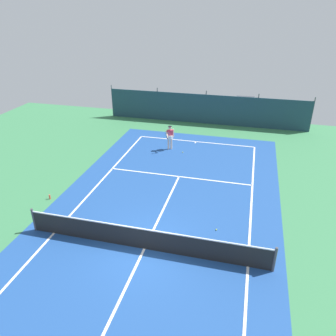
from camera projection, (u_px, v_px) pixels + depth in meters
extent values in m
plane|color=#387A4C|center=(145.00, 249.00, 13.41)|extent=(36.00, 36.00, 0.00)
cube|color=#1E478C|center=(145.00, 249.00, 13.40)|extent=(11.02, 26.60, 0.01)
cube|color=white|center=(196.00, 142.00, 23.71)|extent=(8.22, 0.10, 0.01)
cube|color=white|center=(54.00, 233.00, 14.31)|extent=(0.10, 23.80, 0.01)
cube|color=white|center=(248.00, 266.00, 12.49)|extent=(0.10, 23.80, 0.01)
cube|color=white|center=(179.00, 177.00, 18.94)|extent=(8.22, 0.10, 0.01)
cube|color=white|center=(145.00, 249.00, 13.40)|extent=(0.10, 12.80, 0.01)
cube|color=white|center=(195.00, 142.00, 23.58)|extent=(0.10, 0.30, 0.01)
cube|color=black|center=(144.00, 239.00, 13.19)|extent=(9.92, 0.03, 0.95)
cube|color=white|center=(144.00, 229.00, 12.97)|extent=(9.92, 0.04, 0.05)
cylinder|color=#47474C|center=(34.00, 220.00, 14.27)|extent=(0.10, 0.10, 1.10)
cylinder|color=#47474C|center=(275.00, 260.00, 12.05)|extent=(0.10, 0.10, 1.10)
cube|color=#1E3D4C|center=(205.00, 109.00, 26.77)|extent=(16.22, 0.06, 2.40)
cylinder|color=#595B60|center=(112.00, 101.00, 28.56)|extent=(0.08, 0.08, 2.70)
cylinder|color=#595B60|center=(157.00, 104.00, 27.66)|extent=(0.08, 0.08, 2.70)
cylinder|color=#595B60|center=(206.00, 107.00, 26.76)|extent=(0.08, 0.08, 2.70)
cylinder|color=#595B60|center=(257.00, 111.00, 25.86)|extent=(0.08, 0.08, 2.70)
cylinder|color=#595B60|center=(312.00, 115.00, 24.96)|extent=(0.08, 0.08, 2.70)
cube|color=#234C1E|center=(206.00, 115.00, 27.59)|extent=(14.60, 0.70, 1.10)
cylinder|color=beige|center=(171.00, 143.00, 22.36)|extent=(0.12, 0.12, 0.82)
cylinder|color=beige|center=(168.00, 144.00, 22.33)|extent=(0.12, 0.12, 0.82)
cylinder|color=white|center=(170.00, 137.00, 22.12)|extent=(0.40, 0.40, 0.22)
cube|color=#D1384C|center=(170.00, 134.00, 22.03)|extent=(0.41, 0.34, 0.56)
sphere|color=beige|center=(170.00, 128.00, 21.84)|extent=(0.22, 0.22, 0.22)
cylinder|color=black|center=(170.00, 126.00, 21.80)|extent=(0.23, 0.23, 0.04)
cylinder|color=beige|center=(173.00, 133.00, 22.06)|extent=(0.09, 0.09, 0.58)
cylinder|color=beige|center=(167.00, 134.00, 21.88)|extent=(0.31, 0.51, 0.41)
cylinder|color=black|center=(167.00, 138.00, 21.65)|extent=(0.15, 0.26, 0.13)
torus|color=teal|center=(167.00, 134.00, 21.56)|extent=(0.33, 0.25, 0.29)
sphere|color=#CCDB33|center=(183.00, 152.00, 21.95)|extent=(0.07, 0.07, 0.07)
sphere|color=#CCDB33|center=(216.00, 230.00, 14.48)|extent=(0.07, 0.07, 0.07)
cube|color=silver|center=(244.00, 110.00, 28.27)|extent=(1.98, 4.27, 0.80)
cube|color=#2D333D|center=(245.00, 102.00, 27.97)|extent=(1.61, 1.95, 0.56)
cylinder|color=black|center=(234.00, 109.00, 29.75)|extent=(0.25, 0.65, 0.64)
cylinder|color=black|center=(254.00, 111.00, 29.42)|extent=(0.25, 0.65, 0.64)
cylinder|color=black|center=(233.00, 118.00, 27.48)|extent=(0.25, 0.65, 0.64)
cylinder|color=black|center=(255.00, 120.00, 27.15)|extent=(0.25, 0.65, 0.64)
cylinder|color=#D84C38|center=(50.00, 197.00, 16.75)|extent=(0.08, 0.08, 0.24)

